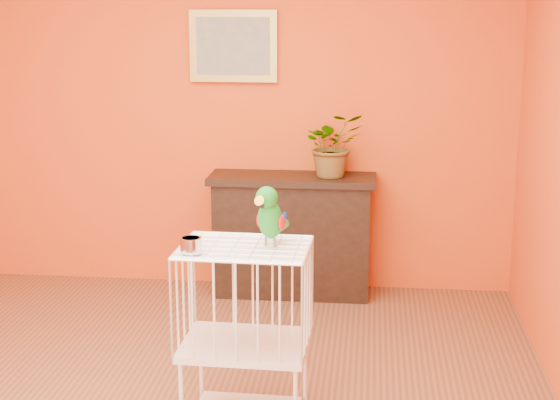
# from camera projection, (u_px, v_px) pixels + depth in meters

# --- Properties ---
(room_shell) EXTENTS (4.50, 4.50, 4.50)m
(room_shell) POSITION_uv_depth(u_px,v_px,m) (156.00, 109.00, 3.90)
(room_shell) COLOR #D94414
(room_shell) RESTS_ON ground
(console_cabinet) EXTENTS (1.17, 0.42, 0.87)m
(console_cabinet) POSITION_uv_depth(u_px,v_px,m) (292.00, 235.00, 6.09)
(console_cabinet) COLOR black
(console_cabinet) RESTS_ON ground
(potted_plant) EXTENTS (0.53, 0.55, 0.35)m
(potted_plant) POSITION_uv_depth(u_px,v_px,m) (333.00, 152.00, 5.93)
(potted_plant) COLOR #26722D
(potted_plant) RESTS_ON console_cabinet
(framed_picture) EXTENTS (0.62, 0.04, 0.50)m
(framed_picture) POSITION_uv_depth(u_px,v_px,m) (233.00, 46.00, 6.01)
(framed_picture) COLOR #B39740
(framed_picture) RESTS_ON room_shell
(birdcage) EXTENTS (0.62, 0.48, 0.93)m
(birdcage) POSITION_uv_depth(u_px,v_px,m) (245.00, 336.00, 4.14)
(birdcage) COLOR white
(birdcage) RESTS_ON ground
(feed_cup) EXTENTS (0.10, 0.10, 0.07)m
(feed_cup) POSITION_uv_depth(u_px,v_px,m) (191.00, 245.00, 3.92)
(feed_cup) COLOR silver
(feed_cup) RESTS_ON birdcage
(parrot) EXTENTS (0.17, 0.26, 0.30)m
(parrot) POSITION_uv_depth(u_px,v_px,m) (270.00, 215.00, 4.02)
(parrot) COLOR #59544C
(parrot) RESTS_ON birdcage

